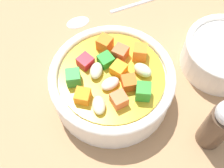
{
  "coord_description": "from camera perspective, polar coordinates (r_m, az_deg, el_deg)",
  "views": [
    {
      "loc": [
        19.13,
        2.73,
        36.42
      ],
      "look_at": [
        0.0,
        0.0,
        2.83
      ],
      "focal_mm": 45.44,
      "sensor_mm": 36.0,
      "label": 1
    }
  ],
  "objects": [
    {
      "name": "pepper_shaker",
      "position": [
        0.36,
        20.79,
        -7.64
      ],
      "size": [
        3.35,
        3.35,
        9.56
      ],
      "color": "#4C3828",
      "rests_on": "ground_plane"
    },
    {
      "name": "soup_bowl_main",
      "position": [
        0.38,
        0.01,
        0.22
      ],
      "size": [
        16.68,
        16.68,
        7.24
      ],
      "color": "white",
      "rests_on": "ground_plane"
    },
    {
      "name": "side_bowl_small",
      "position": [
        0.45,
        21.46,
        5.67
      ],
      "size": [
        11.78,
        11.78,
        4.99
      ],
      "color": "white",
      "rests_on": "ground_plane"
    },
    {
      "name": "spoon",
      "position": [
        0.5,
        -1.92,
        14.0
      ],
      "size": [
        11.1,
        17.09,
        0.76
      ],
      "rotation": [
        0.0,
        0.0,
        5.25
      ],
      "color": "silver",
      "rests_on": "ground_plane"
    },
    {
      "name": "ground_plane",
      "position": [
        0.42,
        0.0,
        -2.6
      ],
      "size": [
        140.0,
        140.0,
        2.0
      ],
      "primitive_type": "cube",
      "color": "#9E754F"
    }
  ]
}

